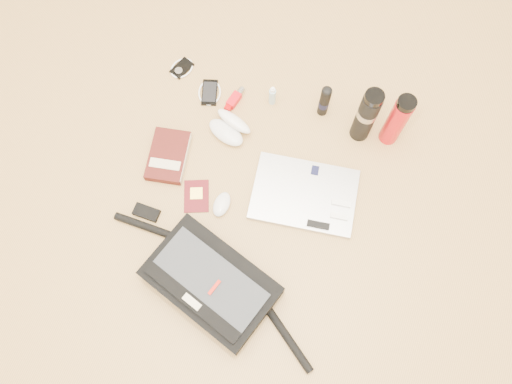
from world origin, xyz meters
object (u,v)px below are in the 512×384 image
messenger_bag (210,283)px  book (169,156)px  thermos_black (366,115)px  thermos_red (397,120)px  laptop (305,195)px

messenger_bag → book: 0.50m
messenger_bag → thermos_black: bearing=84.5°
thermos_black → thermos_red: 0.11m
thermos_black → thermos_red: size_ratio=1.04×
laptop → thermos_black: bearing=61.4°
book → thermos_red: 0.83m
laptop → book: bearing=175.0°
thermos_black → messenger_bag: bearing=-112.9°
messenger_bag → book: bearing=147.8°
laptop → thermos_black: thermos_black is taller
messenger_bag → thermos_red: thermos_red is taller
messenger_bag → thermos_black: 0.79m
book → thermos_black: 0.73m
laptop → thermos_red: bearing=48.1°
messenger_bag → book: messenger_bag is taller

